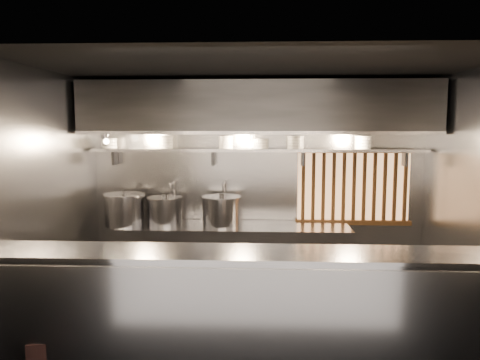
# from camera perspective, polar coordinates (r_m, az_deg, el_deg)

# --- Properties ---
(floor) EXTENTS (4.50, 4.50, 0.00)m
(floor) POSITION_cam_1_polar(r_m,az_deg,el_deg) (5.37, 1.95, -17.65)
(floor) COLOR black
(floor) RESTS_ON ground
(ceiling) EXTENTS (4.50, 4.50, 0.00)m
(ceiling) POSITION_cam_1_polar(r_m,az_deg,el_deg) (4.92, 2.09, 13.56)
(ceiling) COLOR black
(ceiling) RESTS_ON wall_back
(wall_back) EXTENTS (4.50, 0.00, 4.50)m
(wall_back) POSITION_cam_1_polar(r_m,az_deg,el_deg) (6.44, 2.17, -0.52)
(wall_back) COLOR gray
(wall_back) RESTS_ON floor
(wall_left) EXTENTS (0.00, 3.00, 3.00)m
(wall_left) POSITION_cam_1_polar(r_m,az_deg,el_deg) (5.46, -22.33, -2.36)
(wall_left) COLOR gray
(wall_left) RESTS_ON floor
(wall_right) EXTENTS (0.00, 3.00, 3.00)m
(wall_right) POSITION_cam_1_polar(r_m,az_deg,el_deg) (5.42, 26.58, -2.64)
(wall_right) COLOR gray
(wall_right) RESTS_ON floor
(serving_counter) EXTENTS (4.50, 0.56, 1.13)m
(serving_counter) POSITION_cam_1_polar(r_m,az_deg,el_deg) (4.26, 1.82, -16.06)
(serving_counter) COLOR #9E9EA3
(serving_counter) RESTS_ON floor
(cooking_bench) EXTENTS (3.00, 0.70, 0.90)m
(cooking_bench) POSITION_cam_1_polar(r_m,az_deg,el_deg) (6.28, -0.68, -9.57)
(cooking_bench) COLOR #9E9EA3
(cooking_bench) RESTS_ON floor
(bowl_shelf) EXTENTS (4.40, 0.34, 0.04)m
(bowl_shelf) POSITION_cam_1_polar(r_m,az_deg,el_deg) (6.21, 2.18, 3.66)
(bowl_shelf) COLOR #9E9EA3
(bowl_shelf) RESTS_ON wall_back
(exhaust_hood) EXTENTS (4.40, 0.81, 0.65)m
(exhaust_hood) POSITION_cam_1_polar(r_m,az_deg,el_deg) (5.99, 2.18, 8.75)
(exhaust_hood) COLOR #2D2D30
(exhaust_hood) RESTS_ON ceiling
(wood_screen) EXTENTS (1.56, 0.09, 1.04)m
(wood_screen) POSITION_cam_1_polar(r_m,az_deg,el_deg) (6.51, 13.68, -0.80)
(wood_screen) COLOR #FFB672
(wood_screen) RESTS_ON wall_back
(faucet_left) EXTENTS (0.04, 0.30, 0.50)m
(faucet_left) POSITION_cam_1_polar(r_m,az_deg,el_deg) (6.43, -8.15, -1.43)
(faucet_left) COLOR silver
(faucet_left) RESTS_ON wall_back
(faucet_right) EXTENTS (0.04, 0.30, 0.50)m
(faucet_right) POSITION_cam_1_polar(r_m,az_deg,el_deg) (6.34, -1.92, -1.48)
(faucet_right) COLOR silver
(faucet_right) RESTS_ON wall_back
(heat_lamp) EXTENTS (0.25, 0.35, 0.20)m
(heat_lamp) POSITION_cam_1_polar(r_m,az_deg,el_deg) (6.06, -16.19, 5.09)
(heat_lamp) COLOR #9E9EA3
(heat_lamp) RESTS_ON exhaust_hood
(pendant_bulb) EXTENTS (0.09, 0.09, 0.19)m
(pendant_bulb) POSITION_cam_1_polar(r_m,az_deg,el_deg) (6.09, 1.23, 4.37)
(pendant_bulb) COLOR #2D2D30
(pendant_bulb) RESTS_ON exhaust_hood
(stock_pot_left) EXTENTS (0.62, 0.62, 0.45)m
(stock_pot_left) POSITION_cam_1_polar(r_m,az_deg,el_deg) (6.35, -13.90, -3.48)
(stock_pot_left) COLOR #9E9EA3
(stock_pot_left) RESTS_ON cooking_bench
(stock_pot_mid) EXTENTS (0.61, 0.61, 0.40)m
(stock_pot_mid) POSITION_cam_1_polar(r_m,az_deg,el_deg) (6.28, -9.17, -3.69)
(stock_pot_mid) COLOR #9E9EA3
(stock_pot_mid) RESTS_ON cooking_bench
(stock_pot_right) EXTENTS (0.65, 0.65, 0.43)m
(stock_pot_right) POSITION_cam_1_polar(r_m,az_deg,el_deg) (6.12, -2.27, -3.78)
(stock_pot_right) COLOR #9E9EA3
(stock_pot_right) RESTS_ON cooking_bench
(bowl_stack_0) EXTENTS (0.21, 0.21, 0.13)m
(bowl_stack_0) POSITION_cam_1_polar(r_m,az_deg,el_deg) (6.54, -15.63, 4.33)
(bowl_stack_0) COLOR silver
(bowl_stack_0) RESTS_ON bowl_shelf
(bowl_stack_1) EXTENTS (0.20, 0.20, 0.17)m
(bowl_stack_1) POSITION_cam_1_polar(r_m,az_deg,el_deg) (6.34, -9.01, 4.60)
(bowl_stack_1) COLOR silver
(bowl_stack_1) RESTS_ON bowl_shelf
(bowl_stack_2) EXTENTS (0.20, 0.20, 0.17)m
(bowl_stack_2) POSITION_cam_1_polar(r_m,az_deg,el_deg) (6.23, -1.72, 4.64)
(bowl_stack_2) COLOR silver
(bowl_stack_2) RESTS_ON bowl_shelf
(bowl_stack_3) EXTENTS (0.23, 0.23, 0.13)m
(bowl_stack_3) POSITION_cam_1_polar(r_m,az_deg,el_deg) (6.21, 2.48, 4.45)
(bowl_stack_3) COLOR silver
(bowl_stack_3) RESTS_ON bowl_shelf
(bowl_stack_4) EXTENTS (0.23, 0.23, 0.17)m
(bowl_stack_4) POSITION_cam_1_polar(r_m,az_deg,el_deg) (6.22, 6.78, 4.59)
(bowl_stack_4) COLOR silver
(bowl_stack_4) RESTS_ON bowl_shelf
(bowl_stack_5) EXTENTS (0.23, 0.23, 0.17)m
(bowl_stack_5) POSITION_cam_1_polar(r_m,az_deg,el_deg) (6.35, 14.75, 4.46)
(bowl_stack_5) COLOR silver
(bowl_stack_5) RESTS_ON bowl_shelf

